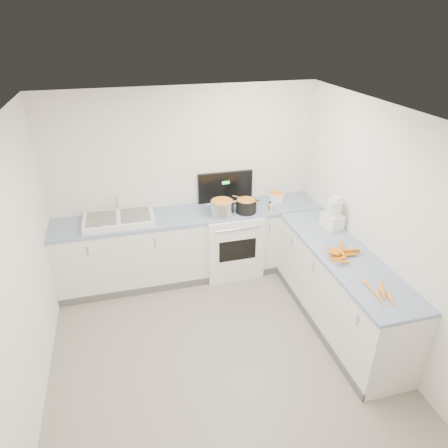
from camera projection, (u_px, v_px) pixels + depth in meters
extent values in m
cube|color=white|center=(191.00, 246.00, 5.42)|extent=(3.50, 0.60, 0.90)
cube|color=#8599BD|center=(190.00, 215.00, 5.20)|extent=(3.50, 0.62, 0.04)
cube|color=white|center=(339.00, 290.00, 4.55)|extent=(0.60, 2.20, 0.90)
cube|color=#8599BD|center=(345.00, 255.00, 4.34)|extent=(0.62, 2.20, 0.04)
cube|color=white|center=(231.00, 242.00, 5.53)|extent=(0.76, 0.65, 0.90)
cube|color=black|center=(225.00, 187.00, 5.46)|extent=(0.76, 0.05, 0.42)
cube|color=white|center=(119.00, 219.00, 4.98)|extent=(0.86, 0.52, 0.07)
cube|color=slate|center=(101.00, 218.00, 4.91)|extent=(0.36, 0.42, 0.01)
cube|color=slate|center=(135.00, 215.00, 5.00)|extent=(0.36, 0.42, 0.01)
cylinder|color=silver|center=(117.00, 201.00, 5.09)|extent=(0.03, 0.03, 0.24)
cylinder|color=silver|center=(222.00, 209.00, 5.12)|extent=(0.37, 0.37, 0.22)
cylinder|color=black|center=(246.00, 207.00, 5.20)|extent=(0.36, 0.36, 0.19)
cylinder|color=#AD7A47|center=(246.00, 199.00, 5.15)|extent=(0.29, 0.32, 0.02)
cylinder|color=white|center=(276.00, 197.00, 5.54)|extent=(0.29, 0.29, 0.11)
cylinder|color=#593319|center=(270.00, 206.00, 5.27)|extent=(0.04, 0.04, 0.11)
cylinder|color=#E5B266|center=(271.00, 209.00, 5.23)|extent=(0.05, 0.05, 0.09)
cube|color=white|center=(332.00, 221.00, 4.82)|extent=(0.24, 0.27, 0.17)
cylinder|color=silver|center=(334.00, 208.00, 4.74)|extent=(0.18, 0.18, 0.18)
cylinder|color=white|center=(336.00, 199.00, 4.68)|extent=(0.11, 0.11, 0.04)
cone|color=orange|center=(352.00, 254.00, 4.26)|extent=(0.17, 0.09, 0.05)
cone|color=orange|center=(339.00, 249.00, 4.37)|extent=(0.10, 0.19, 0.04)
cone|color=orange|center=(342.00, 247.00, 4.39)|extent=(0.13, 0.21, 0.05)
cone|color=orange|center=(334.00, 249.00, 4.37)|extent=(0.18, 0.18, 0.04)
cone|color=orange|center=(340.00, 255.00, 4.25)|extent=(0.18, 0.08, 0.05)
cone|color=orange|center=(336.00, 255.00, 4.26)|extent=(0.20, 0.05, 0.04)
cone|color=orange|center=(335.00, 251.00, 4.33)|extent=(0.08, 0.17, 0.05)
cone|color=orange|center=(342.00, 252.00, 4.31)|extent=(0.17, 0.10, 0.04)
cone|color=orange|center=(338.00, 257.00, 4.22)|extent=(0.17, 0.08, 0.04)
cone|color=orange|center=(343.00, 255.00, 4.26)|extent=(0.15, 0.21, 0.04)
cone|color=orange|center=(335.00, 253.00, 4.30)|extent=(0.05, 0.21, 0.04)
cone|color=orange|center=(341.00, 254.00, 4.27)|extent=(0.20, 0.10, 0.04)
cone|color=orange|center=(343.00, 254.00, 4.27)|extent=(0.21, 0.12, 0.05)
cone|color=orange|center=(335.00, 252.00, 4.29)|extent=(0.17, 0.07, 0.04)
cone|color=orange|center=(341.00, 261.00, 4.10)|extent=(0.18, 0.11, 0.04)
cone|color=orange|center=(343.00, 254.00, 4.18)|extent=(0.06, 0.18, 0.05)
cone|color=orange|center=(347.00, 254.00, 4.25)|extent=(0.18, 0.10, 0.04)
cone|color=orange|center=(351.00, 250.00, 4.26)|extent=(0.20, 0.08, 0.05)
cone|color=orange|center=(330.00, 253.00, 4.22)|extent=(0.17, 0.14, 0.04)
cone|color=orange|center=(336.00, 252.00, 4.24)|extent=(0.17, 0.06, 0.04)
cone|color=orange|center=(340.00, 253.00, 4.24)|extent=(0.17, 0.17, 0.04)
cone|color=orange|center=(351.00, 250.00, 4.30)|extent=(0.19, 0.10, 0.05)
cone|color=orange|center=(337.00, 260.00, 4.12)|extent=(0.17, 0.06, 0.04)
cone|color=orange|center=(393.00, 301.00, 3.58)|extent=(0.08, 0.19, 0.04)
cone|color=orange|center=(380.00, 298.00, 3.61)|extent=(0.08, 0.20, 0.04)
cone|color=orange|center=(383.00, 293.00, 3.68)|extent=(0.10, 0.17, 0.04)
cone|color=orange|center=(383.00, 289.00, 3.74)|extent=(0.09, 0.17, 0.04)
cone|color=orange|center=(369.00, 287.00, 3.77)|extent=(0.06, 0.18, 0.04)
cube|color=tan|center=(98.00, 215.00, 4.98)|extent=(0.03, 0.04, 0.00)
cube|color=tan|center=(92.00, 220.00, 4.86)|extent=(0.04, 0.01, 0.00)
cube|color=tan|center=(104.00, 217.00, 4.93)|extent=(0.04, 0.03, 0.00)
cube|color=tan|center=(92.00, 222.00, 4.81)|extent=(0.05, 0.03, 0.00)
cube|color=tan|center=(105.00, 220.00, 4.86)|extent=(0.02, 0.05, 0.00)
cube|color=tan|center=(97.00, 214.00, 5.01)|extent=(0.02, 0.03, 0.00)
cube|color=tan|center=(98.00, 217.00, 4.94)|extent=(0.04, 0.05, 0.00)
cube|color=tan|center=(108.00, 215.00, 5.00)|extent=(0.03, 0.02, 0.00)
cube|color=tan|center=(102.00, 221.00, 4.85)|extent=(0.03, 0.05, 0.00)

